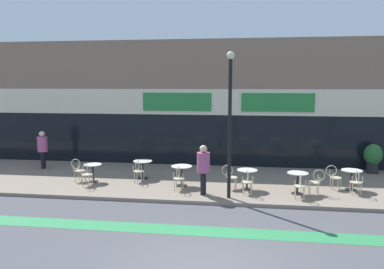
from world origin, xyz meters
name	(u,v)px	position (x,y,z in m)	size (l,w,h in m)	color
sidewalk_slab	(222,182)	(0.00, 7.25, 0.06)	(40.00, 5.50, 0.12)	gray
storefront_facade	(228,103)	(0.00, 11.97, 2.98)	(40.00, 4.06, 6.00)	#7F6656
bike_lane_stripe	(211,231)	(0.00, 2.30, 0.00)	(36.00, 0.70, 0.01)	#2D844C
bistro_table_0	(93,169)	(-5.02, 6.36, 0.63)	(0.67, 0.67, 0.71)	black
bistro_table_1	(143,166)	(-3.23, 7.15, 0.65)	(0.77, 0.77, 0.74)	black
bistro_table_2	(182,172)	(-1.47, 6.26, 0.68)	(0.79, 0.79, 0.77)	black
bistro_table_3	(247,175)	(0.97, 6.10, 0.65)	(0.74, 0.74, 0.74)	black
bistro_table_4	(298,179)	(2.72, 5.80, 0.67)	(0.72, 0.72, 0.76)	black
bistro_table_5	(352,176)	(4.74, 6.59, 0.65)	(0.73, 0.73, 0.74)	black
cafe_chair_0_near	(86,173)	(-5.03, 5.73, 0.64)	(0.42, 0.58, 0.90)	beige
cafe_chair_0_side	(78,169)	(-5.65, 6.37, 0.64)	(0.59, 0.44, 0.90)	beige
cafe_chair_1_near	(138,170)	(-3.24, 6.53, 0.64)	(0.43, 0.59, 0.90)	beige
cafe_chair_2_near	(179,177)	(-1.48, 5.63, 0.64)	(0.42, 0.59, 0.90)	beige
cafe_chair_3_near	(247,180)	(0.98, 5.48, 0.64)	(0.43, 0.59, 0.90)	beige
cafe_chair_3_side	(230,175)	(0.35, 6.11, 0.64)	(0.59, 0.43, 0.90)	beige
cafe_chair_4_near	(300,184)	(2.72, 5.18, 0.64)	(0.43, 0.59, 0.90)	beige
cafe_chair_4_side	(316,180)	(3.35, 5.80, 0.64)	(0.58, 0.40, 0.90)	beige
cafe_chair_5_near	(357,180)	(4.73, 5.97, 0.64)	(0.41, 0.58, 0.90)	beige
cafe_chair_5_side	(334,176)	(4.11, 6.59, 0.64)	(0.59, 0.43, 0.90)	beige
planter_pot	(373,157)	(6.37, 9.45, 0.84)	(0.76, 0.76, 1.28)	#232326
lamp_post	(230,114)	(0.35, 5.03, 2.96)	(0.26, 0.26, 4.89)	black
pedestrian_near_end	(43,146)	(-8.23, 8.31, 1.14)	(0.52, 0.52, 1.72)	black
pedestrian_far_end	(203,165)	(-0.55, 5.31, 1.16)	(0.51, 0.51, 1.75)	black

